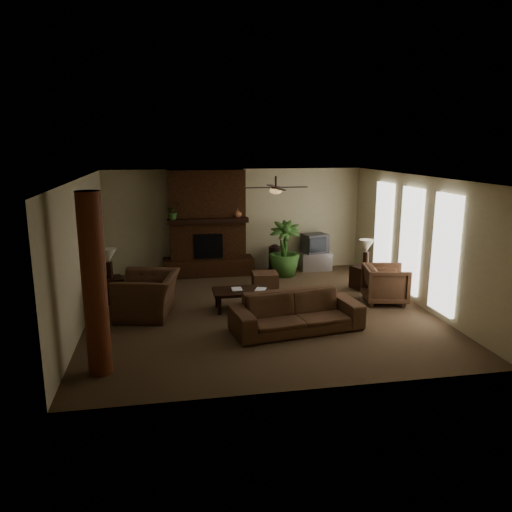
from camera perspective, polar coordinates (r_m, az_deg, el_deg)
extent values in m
plane|color=brown|center=(10.49, 0.39, -6.35)|extent=(7.00, 7.00, 0.00)
plane|color=silver|center=(9.93, 0.42, 9.10)|extent=(7.00, 7.00, 0.00)
plane|color=tan|center=(13.52, -2.37, 4.12)|extent=(7.00, 0.00, 7.00)
plane|color=tan|center=(6.82, 5.92, -4.73)|extent=(7.00, 0.00, 7.00)
plane|color=tan|center=(10.08, -19.54, 0.37)|extent=(0.00, 7.00, 7.00)
plane|color=tan|center=(11.29, 18.14, 1.75)|extent=(0.00, 7.00, 7.00)
cube|color=#472612|center=(13.18, -5.67, 3.85)|extent=(2.00, 0.50, 2.80)
cube|color=#472612|center=(13.32, -5.52, -1.22)|extent=(2.40, 0.70, 0.45)
cube|color=black|center=(13.03, -5.51, 1.15)|extent=(0.75, 0.04, 0.65)
cube|color=black|center=(12.89, -5.57, 4.10)|extent=(2.10, 0.28, 0.12)
cube|color=white|center=(12.68, 14.53, 2.91)|extent=(0.08, 0.85, 2.35)
cube|color=white|center=(11.45, 17.44, 1.69)|extent=(0.08, 0.85, 2.35)
cube|color=white|center=(10.26, 21.02, 0.17)|extent=(0.08, 0.85, 2.35)
cylinder|color=brown|center=(7.69, -18.21, -3.27)|extent=(0.36, 0.36, 2.80)
cube|color=black|center=(11.89, -17.81, 0.58)|extent=(0.10, 1.00, 2.10)
cylinder|color=black|center=(10.31, 2.31, 8.56)|extent=(0.04, 0.04, 0.24)
cylinder|color=black|center=(10.32, 2.31, 7.90)|extent=(0.20, 0.20, 0.06)
ellipsoid|color=#F2BF72|center=(10.32, 2.30, 7.56)|extent=(0.26, 0.26, 0.14)
cube|color=black|center=(10.41, 4.48, 7.97)|extent=(0.55, 0.12, 0.01)
cube|color=black|center=(10.24, 0.10, 7.92)|extent=(0.55, 0.12, 0.01)
cube|color=black|center=(10.71, 1.84, 8.13)|extent=(0.12, 0.55, 0.01)
cube|color=black|center=(9.93, 2.82, 7.75)|extent=(0.12, 0.55, 0.01)
imported|color=#4F3422|center=(9.31, 4.73, -5.80)|extent=(2.52, 1.07, 0.96)
imported|color=#4F3422|center=(10.29, -12.48, -3.65)|extent=(1.11, 1.48, 1.16)
imported|color=#4F3422|center=(11.26, 14.77, -2.98)|extent=(1.00, 1.05, 0.92)
cube|color=black|center=(10.47, -1.69, -4.09)|extent=(1.20, 0.70, 0.06)
cube|color=black|center=(10.24, -4.25, -5.78)|extent=(0.07, 0.07, 0.37)
cube|color=black|center=(10.38, 1.26, -5.48)|extent=(0.07, 0.07, 0.37)
cube|color=black|center=(10.71, -4.54, -4.93)|extent=(0.07, 0.07, 0.37)
cube|color=black|center=(10.85, 0.73, -4.66)|extent=(0.07, 0.07, 0.37)
cube|color=#4F3422|center=(11.99, 1.05, -2.88)|extent=(0.64, 0.64, 0.40)
cube|color=silver|center=(13.87, 6.89, -0.58)|extent=(0.86, 0.51, 0.50)
cube|color=#3A3A3C|center=(13.76, 6.83, 1.49)|extent=(0.75, 0.64, 0.52)
cube|color=black|center=(13.51, 7.16, 1.27)|extent=(0.51, 0.15, 0.40)
cylinder|color=black|center=(13.56, 2.19, -0.37)|extent=(0.34, 0.34, 0.70)
sphere|color=black|center=(13.50, 2.20, 0.66)|extent=(0.34, 0.34, 0.34)
imported|color=#376127|center=(13.14, 3.27, -0.54)|extent=(1.12, 1.61, 0.82)
cube|color=black|center=(11.46, -16.40, -3.77)|extent=(0.62, 0.62, 0.55)
cylinder|color=black|center=(11.39, -16.59, -1.53)|extent=(0.16, 0.16, 0.35)
cone|color=#EFE4CB|center=(11.32, -16.70, 0.06)|extent=(0.41, 0.41, 0.30)
cube|color=black|center=(12.27, 12.36, -2.45)|extent=(0.63, 0.63, 0.55)
cylinder|color=black|center=(12.23, 12.60, -0.34)|extent=(0.15, 0.15, 0.35)
cone|color=#EFE4CB|center=(12.16, 12.67, 1.15)|extent=(0.39, 0.39, 0.30)
imported|color=#376127|center=(12.80, -9.59, 4.93)|extent=(0.44, 0.47, 0.33)
imported|color=#965A3C|center=(13.00, -2.14, 4.97)|extent=(0.25, 0.25, 0.22)
imported|color=#999999|center=(10.40, -2.84, -3.21)|extent=(0.22, 0.03, 0.29)
imported|color=#999999|center=(10.42, -0.04, -3.16)|extent=(0.21, 0.10, 0.29)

